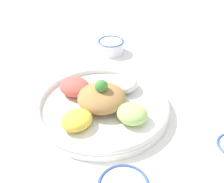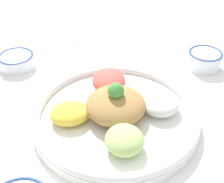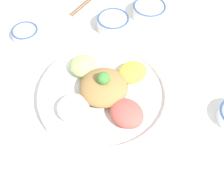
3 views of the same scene
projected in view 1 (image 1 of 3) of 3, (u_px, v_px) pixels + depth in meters
The scene contains 4 objects.
ground_plane at pixel (112, 120), 0.85m from camera, with size 2.40×2.40×0.00m, color white.
salad_platter at pixel (102, 104), 0.87m from camera, with size 0.38×0.38×0.11m.
sauce_bowl_red at pixel (111, 46), 1.15m from camera, with size 0.10×0.10×0.05m.
serving_spoon_main at pixel (143, 54), 1.14m from camera, with size 0.08×0.12×0.01m.
Camera 1 is at (-0.10, -0.64, 0.56)m, focal length 50.00 mm.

